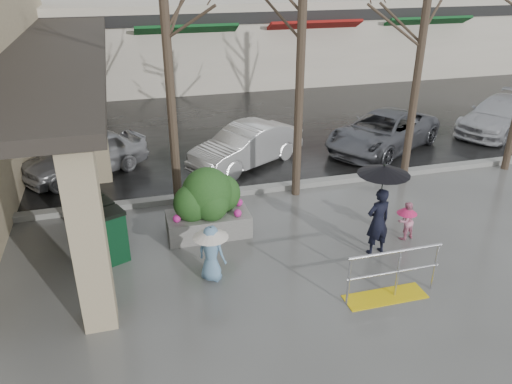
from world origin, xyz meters
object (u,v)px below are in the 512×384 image
woman (380,201)px  car_c (383,131)px  child_pink (406,218)px  child_blue (211,248)px  news_boxes (98,221)px  tree_mideast (427,2)px  car_d (499,115)px  planter (208,203)px  car_a (85,154)px  car_b (246,146)px  handrail (390,280)px

woman → car_c: size_ratio=0.46×
child_pink → child_blue: child_blue is taller
news_boxes → tree_mideast: bearing=-14.0°
car_d → planter: bearing=-97.8°
woman → tree_mideast: bearing=-136.4°
child_blue → planter: size_ratio=0.63×
car_a → car_c: bearing=58.6°
car_c → woman: bearing=-59.7°
news_boxes → child_pink: bearing=-36.2°
car_b → car_c: same height
tree_mideast → car_c: size_ratio=1.43×
handrail → woman: size_ratio=0.91×
woman → car_d: 10.56m
woman → news_boxes: woman is taller
child_pink → news_boxes: 6.90m
handrail → car_a: (-5.69, 7.75, 0.25)m
child_blue → car_c: size_ratio=0.26×
woman → car_d: size_ratio=0.48×
child_blue → car_a: car_a is taller
child_pink → car_a: size_ratio=0.25×
car_d → child_blue: bearing=-91.1°
child_pink → car_d: (7.42, 6.04, 0.12)m
woman → child_blue: woman is taller
handrail → car_d: (8.86, 7.93, 0.25)m
handrail → car_c: bearing=62.7°
handrail → car_a: car_a is taller
car_a → woman: bearing=15.8°
handrail → car_b: car_b is taller
woman → car_a: size_ratio=0.56×
tree_mideast → car_a: tree_mideast is taller
car_a → car_c: size_ratio=0.82×
tree_mideast → car_b: bearing=149.2°
tree_mideast → car_c: (0.66, 2.55, -4.23)m
planter → child_blue: bearing=-98.4°
news_boxes → car_c: bearing=0.2°
handrail → car_d: 11.89m
woman → news_boxes: 6.14m
handrail → car_b: 7.29m
woman → car_b: 5.93m
tree_mideast → car_b: 6.35m
planter → car_b: bearing=63.9°
handrail → news_boxes: size_ratio=0.89×
child_blue → planter: (0.27, 1.82, 0.08)m
news_boxes → car_b: (4.36, 3.76, 0.04)m
handrail → child_blue: child_blue is taller
tree_mideast → planter: tree_mideast is taller
car_c → child_blue: bearing=-79.9°
woman → child_blue: 3.66m
handrail → child_pink: bearing=52.6°
child_pink → woman: bearing=11.0°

